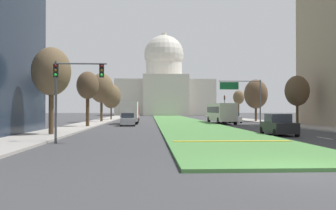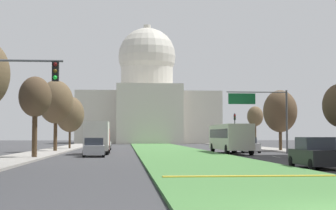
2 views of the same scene
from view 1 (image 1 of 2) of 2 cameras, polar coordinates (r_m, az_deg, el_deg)
ground_plane at (r=70.95m, az=1.26°, el=-2.37°), size 260.00×260.00×0.00m
grass_median at (r=65.12m, az=1.64°, el=-2.47°), size 8.19×105.34×0.14m
median_curb_nose at (r=23.19m, az=10.03°, el=-5.57°), size 7.37×0.50×0.04m
lane_dashes_right at (r=52.43m, az=11.47°, el=-2.97°), size 0.16×54.00×0.01m
sidewalk_left at (r=59.66m, az=-11.05°, el=-2.62°), size 4.00×105.34×0.15m
sidewalk_right at (r=61.97m, az=14.72°, el=-2.54°), size 4.00×105.34×0.15m
capitol_building at (r=128.81m, az=-0.62°, el=2.70°), size 32.77×29.77×29.15m
traffic_light_near_left at (r=24.01m, az=-15.16°, el=3.29°), size 3.34×0.35×5.20m
traffic_light_far_right at (r=79.91m, az=8.83°, el=0.21°), size 0.28×0.35×5.20m
overhead_guide_sign at (r=55.28m, az=11.83°, el=2.00°), size 6.34×0.20×6.50m
street_tree_left_near at (r=30.75m, az=-17.75°, el=4.92°), size 3.10×3.10×7.11m
street_tree_left_mid at (r=43.86m, az=-12.43°, el=2.91°), size 2.59×2.59×6.56m
street_tree_right_mid at (r=47.53m, az=19.51°, el=2.08°), size 2.97×2.97×6.26m
street_tree_left_far at (r=60.85m, az=-10.35°, el=2.60°), size 3.89×3.89×8.04m
street_tree_right_far at (r=62.96m, az=13.56°, el=1.65°), size 3.91×3.91×7.11m
street_tree_left_distant at (r=72.26m, az=-8.87°, el=1.37°), size 3.82×3.82×7.07m
street_tree_right_distant at (r=75.13m, az=10.98°, el=1.15°), size 2.24×2.24×5.94m
sedan_lead_stopped at (r=31.42m, az=16.86°, el=-3.04°), size 1.99×4.43×1.77m
sedan_midblock at (r=47.03m, az=-6.31°, el=-2.31°), size 2.05×4.22×1.65m
sedan_distant at (r=58.29m, az=10.05°, el=-1.98°), size 1.99×4.62×1.65m
sedan_far_horizon at (r=67.86m, az=-5.34°, el=-1.75°), size 1.95×4.47×1.78m
box_truck_delivery at (r=52.96m, az=-5.98°, el=-1.15°), size 2.40×6.40×3.20m
city_bus at (r=54.79m, az=8.25°, el=-1.03°), size 2.62×11.00×2.95m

